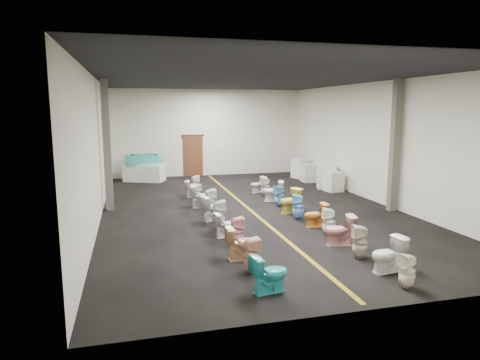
% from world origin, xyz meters
% --- Properties ---
extents(floor, '(16.00, 16.00, 0.00)m').
position_xyz_m(floor, '(0.00, 0.00, 0.00)').
color(floor, black).
rests_on(floor, ground).
extents(ceiling, '(16.00, 16.00, 0.00)m').
position_xyz_m(ceiling, '(0.00, 0.00, 4.50)').
color(ceiling, black).
rests_on(ceiling, ground).
extents(wall_back, '(10.00, 0.00, 10.00)m').
position_xyz_m(wall_back, '(0.00, 8.00, 2.25)').
color(wall_back, beige).
rests_on(wall_back, ground).
extents(wall_front, '(10.00, 0.00, 10.00)m').
position_xyz_m(wall_front, '(0.00, -8.00, 2.25)').
color(wall_front, beige).
rests_on(wall_front, ground).
extents(wall_left, '(0.00, 16.00, 16.00)m').
position_xyz_m(wall_left, '(-5.00, 0.00, 2.25)').
color(wall_left, beige).
rests_on(wall_left, ground).
extents(wall_right, '(0.00, 16.00, 16.00)m').
position_xyz_m(wall_right, '(5.00, 0.00, 2.25)').
color(wall_right, beige).
rests_on(wall_right, ground).
extents(aisle_stripe, '(0.12, 15.60, 0.01)m').
position_xyz_m(aisle_stripe, '(0.00, 0.00, 0.00)').
color(aisle_stripe, olive).
rests_on(aisle_stripe, floor).
extents(back_door, '(1.00, 0.10, 2.10)m').
position_xyz_m(back_door, '(-0.80, 7.94, 1.05)').
color(back_door, '#562D19').
rests_on(back_door, floor).
extents(door_frame, '(1.15, 0.08, 0.10)m').
position_xyz_m(door_frame, '(-0.80, 7.95, 2.12)').
color(door_frame, '#331C11').
rests_on(door_frame, back_door).
extents(column_left, '(0.25, 0.25, 4.50)m').
position_xyz_m(column_left, '(-4.75, 1.00, 2.25)').
color(column_left, '#59544C').
rests_on(column_left, floor).
extents(column_right, '(0.25, 0.25, 4.50)m').
position_xyz_m(column_right, '(4.75, -1.50, 2.25)').
color(column_right, '#59544C').
rests_on(column_right, floor).
extents(display_table, '(2.09, 1.59, 0.83)m').
position_xyz_m(display_table, '(-3.36, 6.88, 0.42)').
color(display_table, white).
rests_on(display_table, floor).
extents(bathtub, '(1.86, 0.66, 0.55)m').
position_xyz_m(bathtub, '(-3.36, 6.88, 1.07)').
color(bathtub, teal).
rests_on(bathtub, display_table).
extents(appliance_crate_a, '(0.74, 0.74, 0.84)m').
position_xyz_m(appliance_crate_a, '(4.40, 2.20, 0.42)').
color(appliance_crate_a, silver).
rests_on(appliance_crate_a, floor).
extents(appliance_crate_b, '(0.98, 0.98, 1.05)m').
position_xyz_m(appliance_crate_b, '(4.40, 2.93, 0.53)').
color(appliance_crate_b, silver).
rests_on(appliance_crate_b, floor).
extents(appliance_crate_c, '(0.82, 0.82, 0.85)m').
position_xyz_m(appliance_crate_c, '(4.40, 4.71, 0.42)').
color(appliance_crate_c, silver).
rests_on(appliance_crate_c, floor).
extents(appliance_crate_d, '(0.89, 0.89, 0.99)m').
position_xyz_m(appliance_crate_d, '(4.40, 5.91, 0.50)').
color(appliance_crate_d, white).
rests_on(appliance_crate_d, floor).
extents(toilet_left_0, '(0.81, 0.55, 0.76)m').
position_xyz_m(toilet_left_0, '(-1.49, -6.84, 0.38)').
color(toilet_left_0, '#2BB3B5').
rests_on(toilet_left_0, floor).
extents(toilet_left_1, '(0.38, 0.37, 0.78)m').
position_xyz_m(toilet_left_1, '(-1.56, -5.81, 0.39)').
color(toilet_left_1, '#E4A58B').
rests_on(toilet_left_1, floor).
extents(toilet_left_2, '(0.80, 0.48, 0.80)m').
position_xyz_m(toilet_left_2, '(-1.53, -4.97, 0.40)').
color(toilet_left_2, '#EAB688').
rests_on(toilet_left_2, floor).
extents(toilet_left_3, '(0.38, 0.37, 0.79)m').
position_xyz_m(toilet_left_3, '(-1.44, -4.04, 0.40)').
color(toilet_left_3, pink).
rests_on(toilet_left_3, floor).
extents(toilet_left_4, '(0.71, 0.46, 0.68)m').
position_xyz_m(toilet_left_4, '(-1.51, -3.11, 0.34)').
color(toilet_left_4, silver).
rests_on(toilet_left_4, floor).
extents(toilet_left_5, '(0.40, 0.39, 0.86)m').
position_xyz_m(toilet_left_5, '(-1.55, -2.25, 0.43)').
color(toilet_left_5, silver).
rests_on(toilet_left_5, floor).
extents(toilet_left_6, '(0.90, 0.72, 0.81)m').
position_xyz_m(toilet_left_6, '(-1.53, -1.28, 0.40)').
color(toilet_left_6, silver).
rests_on(toilet_left_6, floor).
extents(toilet_left_7, '(0.42, 0.41, 0.85)m').
position_xyz_m(toilet_left_7, '(-1.46, -0.36, 0.42)').
color(toilet_left_7, white).
rests_on(toilet_left_7, floor).
extents(toilet_left_8, '(0.88, 0.60, 0.83)m').
position_xyz_m(toilet_left_8, '(-1.58, 0.55, 0.41)').
color(toilet_left_8, silver).
rests_on(toilet_left_8, floor).
extents(toilet_left_9, '(0.39, 0.39, 0.71)m').
position_xyz_m(toilet_left_9, '(-1.64, 1.45, 0.35)').
color(toilet_left_9, silver).
rests_on(toilet_left_9, floor).
extents(toilet_left_10, '(0.74, 0.56, 0.67)m').
position_xyz_m(toilet_left_10, '(-1.59, 2.45, 0.34)').
color(toilet_left_10, silver).
rests_on(toilet_left_10, floor).
extents(toilet_left_11, '(0.43, 0.42, 0.75)m').
position_xyz_m(toilet_left_11, '(-1.43, 3.26, 0.37)').
color(toilet_left_11, white).
rests_on(toilet_left_11, floor).
extents(toilet_right_0, '(0.39, 0.38, 0.72)m').
position_xyz_m(toilet_right_0, '(1.20, -7.35, 0.36)').
color(toilet_right_0, '#EEE5C6').
rests_on(toilet_right_0, floor).
extents(toilet_right_1, '(0.82, 0.53, 0.79)m').
position_xyz_m(toilet_right_1, '(1.32, -6.51, 0.39)').
color(toilet_right_1, white).
rests_on(toilet_right_1, floor).
extents(toilet_right_2, '(0.45, 0.45, 0.82)m').
position_xyz_m(toilet_right_2, '(1.18, -5.59, 0.41)').
color(toilet_right_2, beige).
rests_on(toilet_right_2, floor).
extents(toilet_right_3, '(0.85, 0.57, 0.80)m').
position_xyz_m(toilet_right_3, '(1.18, -4.55, 0.40)').
color(toilet_right_3, pink).
rests_on(toilet_right_3, floor).
extents(toilet_right_4, '(0.44, 0.43, 0.79)m').
position_xyz_m(toilet_right_4, '(1.30, -3.71, 0.40)').
color(toilet_right_4, white).
rests_on(toilet_right_4, floor).
extents(toilet_right_5, '(0.72, 0.43, 0.72)m').
position_xyz_m(toilet_right_5, '(1.32, -2.78, 0.36)').
color(toilet_right_5, orange).
rests_on(toilet_right_5, floor).
extents(toilet_right_6, '(0.49, 0.48, 0.83)m').
position_xyz_m(toilet_right_6, '(1.15, -1.83, 0.41)').
color(toilet_right_6, '#73B6F0').
rests_on(toilet_right_6, floor).
extents(toilet_right_7, '(0.93, 0.75, 0.82)m').
position_xyz_m(toilet_right_7, '(1.22, -0.93, 0.41)').
color(toilet_right_7, gold).
rests_on(toilet_right_7, floor).
extents(toilet_right_8, '(0.44, 0.43, 0.77)m').
position_xyz_m(toilet_right_8, '(1.18, 0.07, 0.38)').
color(toilet_right_8, '#79B5E0').
rests_on(toilet_right_8, floor).
extents(toilet_right_9, '(0.87, 0.64, 0.79)m').
position_xyz_m(toilet_right_9, '(1.25, 0.97, 0.40)').
color(toilet_right_9, white).
rests_on(toilet_right_9, floor).
extents(toilet_right_10, '(0.41, 0.40, 0.79)m').
position_xyz_m(toilet_right_10, '(1.23, 1.87, 0.39)').
color(toilet_right_10, beige).
rests_on(toilet_right_10, floor).
extents(toilet_right_11, '(0.72, 0.50, 0.68)m').
position_xyz_m(toilet_right_11, '(1.18, 2.74, 0.34)').
color(toilet_right_11, silver).
rests_on(toilet_right_11, floor).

